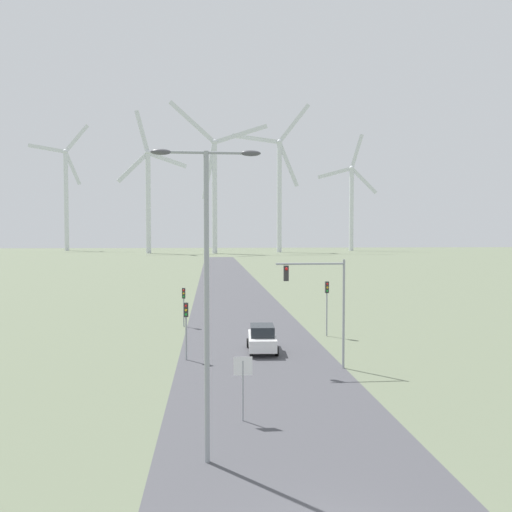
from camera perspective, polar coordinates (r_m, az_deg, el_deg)
name	(u,v)px	position (r m, az deg, el deg)	size (l,w,h in m)	color
road_surface	(236,301)	(60.21, -2.35, -5.14)	(10.00, 240.00, 0.01)	#47474C
streetlamp	(207,269)	(17.19, -5.67, -1.49)	(3.74, 0.32, 10.81)	#93999E
stop_sign_near	(243,376)	(21.75, -1.50, -13.54)	(0.81, 0.07, 2.76)	#93999E
traffic_light_post_near_left	(186,318)	(32.02, -8.00, -7.03)	(0.28, 0.34, 3.64)	#93999E
traffic_light_post_near_right	(327,296)	(39.42, 8.11, -4.58)	(0.28, 0.34, 4.29)	#93999E
traffic_light_post_mid_left	(184,298)	(43.56, -8.26, -4.80)	(0.28, 0.34, 3.35)	#93999E
traffic_light_mast_overhead	(321,292)	(29.63, 7.48, -4.12)	(4.13, 0.35, 6.48)	#93999E
car_approaching	(262,338)	(34.23, 0.69, -9.39)	(2.04, 4.20, 1.83)	white
wind_turbine_far_left	(66,191)	(273.04, -20.89, 6.94)	(28.78, 5.39, 64.58)	silver
wind_turbine_left	(148,191)	(222.60, -12.23, 7.22)	(28.74, 13.23, 61.20)	silver
wind_turbine_center	(215,184)	(216.94, -4.76, 8.26)	(42.44, 6.65, 64.36)	silver
wind_turbine_right	(279,185)	(231.42, 2.68, 8.15)	(35.62, 3.04, 68.11)	silver
wind_turbine_far_right	(351,200)	(258.02, 10.86, 6.32)	(28.50, 9.78, 58.57)	silver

